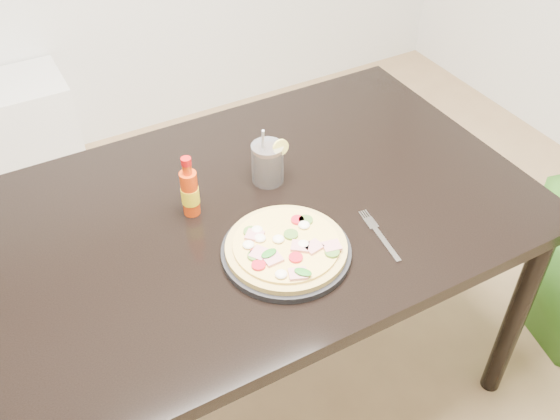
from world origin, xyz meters
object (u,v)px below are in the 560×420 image
plate (286,252)px  pizza (286,246)px  dining_table (258,230)px  cola_cup (268,164)px  hot_sauce_bottle (190,192)px  fork (378,234)px

plate → pizza: 0.02m
dining_table → cola_cup: 0.18m
dining_table → hot_sauce_bottle: (-0.15, 0.06, 0.15)m
cola_cup → fork: cola_cup is taller
fork → dining_table: bearing=139.5°
pizza → fork: bearing=-12.0°
plate → pizza: pizza is taller
pizza → hot_sauce_bottle: hot_sauce_bottle is taller
plate → cola_cup: size_ratio=1.74×
dining_table → pizza: 0.22m
dining_table → fork: size_ratio=7.42×
pizza → cola_cup: (0.10, 0.27, 0.03)m
dining_table → hot_sauce_bottle: bearing=159.0°
hot_sauce_bottle → cola_cup: size_ratio=0.97×
plate → pizza: (-0.00, -0.00, 0.02)m
dining_table → cola_cup: cola_cup is taller
dining_table → pizza: bearing=-96.4°
pizza → fork: 0.24m
dining_table → fork: fork is taller
hot_sauce_bottle → cola_cup: cola_cup is taller
dining_table → plate: 0.21m
fork → plate: bearing=175.5°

